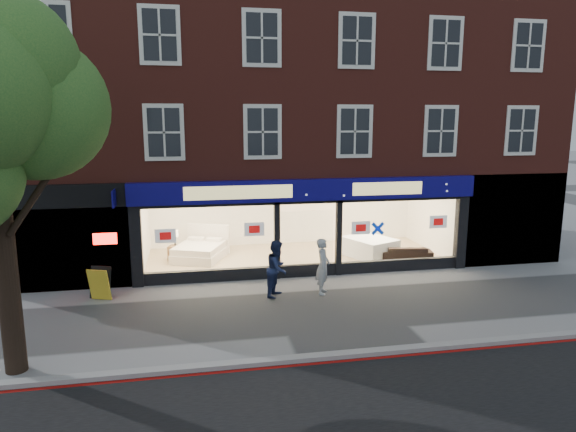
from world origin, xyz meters
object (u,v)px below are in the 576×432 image
object	(u,v)px
a_board	(100,284)
display_bed	(201,250)
mattress_stack	(370,247)
pedestrian_blue	(277,268)
pedestrian_grey	(323,266)
sofa	(406,253)

from	to	relation	value
a_board	display_bed	bearing A→B (deg)	70.86
display_bed	a_board	world-z (taller)	display_bed
mattress_stack	pedestrian_blue	world-z (taller)	pedestrian_blue
a_board	pedestrian_grey	size ratio (longest dim) A/B	0.57
sofa	a_board	size ratio (longest dim) A/B	1.89
sofa	a_board	xyz separation A→B (m)	(-10.36, -1.94, 0.12)
display_bed	a_board	xyz separation A→B (m)	(-2.97, -3.61, 0.07)
sofa	pedestrian_grey	distance (m)	4.67
a_board	sofa	bearing A→B (deg)	30.98
mattress_stack	sofa	size ratio (longest dim) A/B	1.20
a_board	mattress_stack	bearing A→B (deg)	36.82
mattress_stack	a_board	world-z (taller)	a_board
pedestrian_blue	pedestrian_grey	bearing A→B (deg)	-61.35
a_board	pedestrian_grey	xyz separation A→B (m)	(6.53, -0.68, 0.36)
sofa	pedestrian_blue	distance (m)	5.85
display_bed	mattress_stack	distance (m)	6.32
a_board	pedestrian_blue	bearing A→B (deg)	13.20
mattress_stack	pedestrian_blue	xyz separation A→B (m)	(-4.10, -3.37, 0.40)
sofa	pedestrian_grey	xyz separation A→B (m)	(-3.83, -2.62, 0.48)
pedestrian_grey	pedestrian_blue	distance (m)	1.39
display_bed	pedestrian_blue	distance (m)	4.79
display_bed	mattress_stack	world-z (taller)	display_bed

